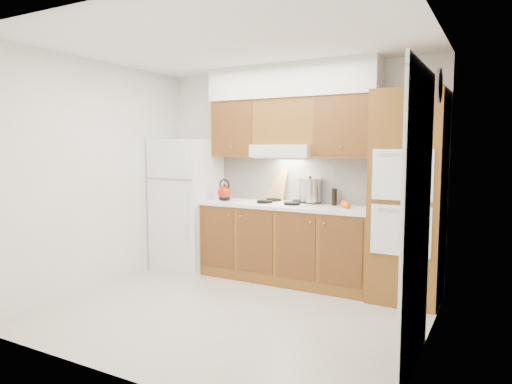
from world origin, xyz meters
TOP-DOWN VIEW (x-y plane):
  - floor at (0.00, 0.00)m, footprint 3.60×3.60m
  - ceiling at (0.00, 0.00)m, footprint 3.60×3.60m
  - wall_back at (0.00, 1.50)m, footprint 3.60×0.02m
  - wall_left at (-1.80, 0.00)m, footprint 0.02×3.00m
  - wall_right at (1.80, 0.00)m, footprint 0.02×3.00m
  - fridge at (-1.41, 1.14)m, footprint 0.75×0.72m
  - base_cabinets at (0.02, 1.20)m, footprint 2.11×0.60m
  - countertop at (0.03, 1.19)m, footprint 2.13×0.62m
  - backsplash at (0.02, 1.49)m, footprint 2.11×0.03m
  - oven_cabinet at (1.44, 1.18)m, footprint 0.70×0.65m
  - upper_cab_left at (-0.71, 1.33)m, footprint 0.63×0.33m
  - upper_cab_right at (0.72, 1.33)m, footprint 0.73×0.33m
  - range_hood at (-0.02, 1.27)m, footprint 0.75×0.45m
  - upper_cab_over_hood at (-0.02, 1.33)m, footprint 0.75×0.33m
  - soffit at (0.03, 1.32)m, footprint 2.13×0.36m
  - cooktop at (-0.02, 1.21)m, footprint 0.74×0.50m
  - doorway at (1.79, -0.35)m, footprint 0.02×0.90m
  - wall_clock at (1.79, 0.55)m, footprint 0.02×0.30m
  - kettle at (-0.82, 1.15)m, footprint 0.23×0.23m
  - cutting_board at (-0.23, 1.45)m, footprint 0.33×0.22m
  - stock_pot at (0.27, 1.36)m, footprint 0.34×0.34m
  - condiment_a at (0.31, 1.41)m, footprint 0.06×0.06m
  - condiment_b at (0.58, 1.35)m, footprint 0.06×0.06m
  - condiment_c at (0.57, 1.37)m, footprint 0.06×0.06m
  - orange_near at (0.79, 1.16)m, footprint 0.09×0.09m
  - orange_far at (0.75, 1.20)m, footprint 0.09×0.09m

SIDE VIEW (x-z plane):
  - floor at x=0.00m, z-range 0.00..0.00m
  - base_cabinets at x=0.02m, z-range 0.00..0.90m
  - fridge at x=-1.41m, z-range 0.00..1.72m
  - countertop at x=0.03m, z-range 0.90..0.94m
  - cooktop at x=-0.02m, z-range 0.94..0.95m
  - orange_near at x=0.79m, z-range 0.94..1.02m
  - orange_far at x=0.75m, z-range 0.94..1.03m
  - condiment_c at x=0.57m, z-range 0.94..1.09m
  - condiment_a at x=0.31m, z-range 0.94..1.14m
  - kettle at x=-0.82m, z-range 0.95..1.13m
  - condiment_b at x=0.58m, z-range 0.94..1.14m
  - doorway at x=1.79m, z-range 0.00..2.10m
  - oven_cabinet at x=1.44m, z-range 0.00..2.20m
  - stock_pot at x=0.27m, z-range 0.97..1.24m
  - cutting_board at x=-0.23m, z-range 0.93..1.35m
  - backsplash at x=0.02m, z-range 0.94..1.50m
  - wall_back at x=0.00m, z-range 0.00..2.60m
  - wall_left at x=-1.80m, z-range 0.00..2.60m
  - wall_right at x=1.80m, z-range 0.00..2.60m
  - range_hood at x=-0.02m, z-range 1.50..1.65m
  - upper_cab_left at x=-0.71m, z-range 1.50..2.20m
  - upper_cab_right at x=0.72m, z-range 1.50..2.20m
  - upper_cab_over_hood at x=-0.02m, z-range 1.65..2.20m
  - wall_clock at x=1.79m, z-range 2.00..2.30m
  - soffit at x=0.03m, z-range 2.20..2.60m
  - ceiling at x=0.00m, z-range 2.60..2.60m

